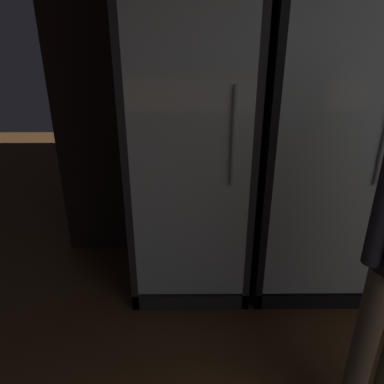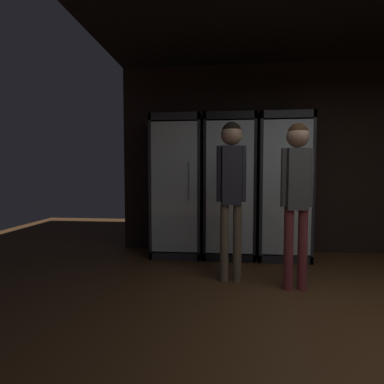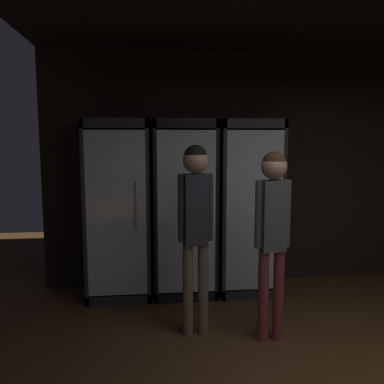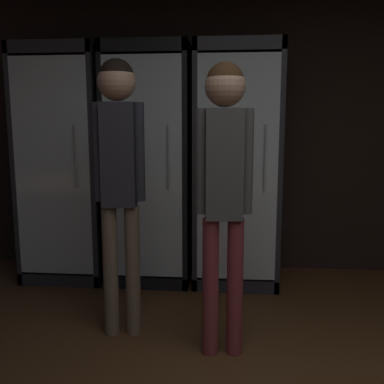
{
  "view_description": "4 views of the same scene",
  "coord_description": "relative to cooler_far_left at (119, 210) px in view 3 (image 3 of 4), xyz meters",
  "views": [
    {
      "loc": [
        -2.1,
        0.48,
        1.67
      ],
      "look_at": [
        -2.09,
        2.25,
        0.82
      ],
      "focal_mm": 36.87,
      "sensor_mm": 36.0,
      "label": 1
    },
    {
      "loc": [
        -1.44,
        -1.77,
        1.18
      ],
      "look_at": [
        -1.87,
        2.4,
        0.93
      ],
      "focal_mm": 29.09,
      "sensor_mm": 36.0,
      "label": 2
    },
    {
      "loc": [
        -1.8,
        -1.98,
        1.8
      ],
      "look_at": [
        -1.31,
        2.31,
        1.22
      ],
      "focal_mm": 38.91,
      "sensor_mm": 36.0,
      "label": 3
    },
    {
      "loc": [
        -0.68,
        -0.94,
        1.35
      ],
      "look_at": [
        -0.99,
        2.51,
        0.79
      ],
      "focal_mm": 39.85,
      "sensor_mm": 36.0,
      "label": 4
    }
  ],
  "objects": [
    {
      "name": "shopper_far",
      "position": [
        1.38,
        -1.28,
        0.11
      ],
      "size": [
        0.32,
        0.22,
        1.68
      ],
      "color": "brown",
      "rests_on": "ground"
    },
    {
      "name": "cooler_far_left",
      "position": [
        0.0,
        0.0,
        0.0
      ],
      "size": [
        0.7,
        0.68,
        1.98
      ],
      "color": "#2B2B30",
      "rests_on": "ground"
    },
    {
      "name": "wall_back",
      "position": [
        2.1,
        0.33,
        0.42
      ],
      "size": [
        6.0,
        0.06,
        2.8
      ],
      "primitive_type": "cube",
      "color": "black",
      "rests_on": "ground"
    },
    {
      "name": "cooler_center",
      "position": [
        1.47,
        0.0,
        -0.0
      ],
      "size": [
        0.7,
        0.68,
        1.98
      ],
      "color": "#2B2B30",
      "rests_on": "ground"
    },
    {
      "name": "shopper_near",
      "position": [
        0.74,
        -1.1,
        0.16
      ],
      "size": [
        0.32,
        0.23,
        1.73
      ],
      "color": "#72604C",
      "rests_on": "ground"
    },
    {
      "name": "cooler_left",
      "position": [
        0.74,
        0.0,
        -0.0
      ],
      "size": [
        0.7,
        0.68,
        1.98
      ],
      "color": "black",
      "rests_on": "ground"
    }
  ]
}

